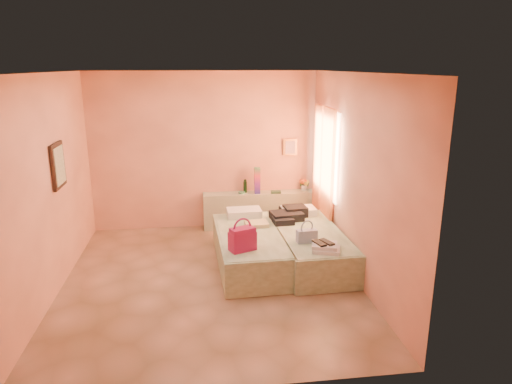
# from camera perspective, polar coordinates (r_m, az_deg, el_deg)

# --- Properties ---
(ground) EXTENTS (4.50, 4.50, 0.00)m
(ground) POSITION_cam_1_polar(r_m,az_deg,el_deg) (6.50, -5.68, -10.88)
(ground) COLOR tan
(ground) RESTS_ON ground
(room_walls) EXTENTS (4.02, 4.51, 2.81)m
(room_walls) POSITION_cam_1_polar(r_m,az_deg,el_deg) (6.49, -4.45, 5.78)
(room_walls) COLOR #FBAC86
(room_walls) RESTS_ON ground
(headboard_ledge) EXTENTS (2.05, 0.30, 0.65)m
(headboard_ledge) POSITION_cam_1_polar(r_m,az_deg,el_deg) (8.40, 0.44, -2.19)
(headboard_ledge) COLOR #A1A889
(headboard_ledge) RESTS_ON ground
(bed_left) EXTENTS (0.97, 2.03, 0.50)m
(bed_left) POSITION_cam_1_polar(r_m,az_deg,el_deg) (6.83, -0.79, -7.15)
(bed_left) COLOR #B7CFA7
(bed_left) RESTS_ON ground
(bed_right) EXTENTS (0.97, 2.03, 0.50)m
(bed_right) POSITION_cam_1_polar(r_m,az_deg,el_deg) (6.95, 6.69, -6.84)
(bed_right) COLOR #B7CFA7
(bed_right) RESTS_ON ground
(water_bottle) EXTENTS (0.09, 0.09, 0.23)m
(water_bottle) POSITION_cam_1_polar(r_m,az_deg,el_deg) (8.28, -1.36, 0.72)
(water_bottle) COLOR #123217
(water_bottle) RESTS_ON headboard_ledge
(rainbow_box) EXTENTS (0.11, 0.11, 0.48)m
(rainbow_box) POSITION_cam_1_polar(r_m,az_deg,el_deg) (8.19, 0.15, 1.45)
(rainbow_box) COLOR #9E134C
(rainbow_box) RESTS_ON headboard_ledge
(small_dish) EXTENTS (0.13, 0.13, 0.03)m
(small_dish) POSITION_cam_1_polar(r_m,az_deg,el_deg) (8.24, -1.78, -0.08)
(small_dish) COLOR #509467
(small_dish) RESTS_ON headboard_ledge
(green_book) EXTENTS (0.19, 0.15, 0.03)m
(green_book) POSITION_cam_1_polar(r_m,az_deg,el_deg) (8.27, 2.50, -0.02)
(green_book) COLOR #25452D
(green_book) RESTS_ON headboard_ledge
(flower_vase) EXTENTS (0.20, 0.20, 0.25)m
(flower_vase) POSITION_cam_1_polar(r_m,az_deg,el_deg) (8.47, 6.07, 1.05)
(flower_vase) COLOR silver
(flower_vase) RESTS_ON headboard_ledge
(magenta_handbag) EXTENTS (0.39, 0.31, 0.32)m
(magenta_handbag) POSITION_cam_1_polar(r_m,az_deg,el_deg) (6.09, -1.71, -5.86)
(magenta_handbag) COLOR #9E134C
(magenta_handbag) RESTS_ON bed_left
(khaki_garment) EXTENTS (0.37, 0.30, 0.06)m
(khaki_garment) POSITION_cam_1_polar(r_m,az_deg,el_deg) (7.03, 0.06, -4.01)
(khaki_garment) COLOR #C7BC80
(khaki_garment) RESTS_ON bed_left
(clothes_pile) EXTENTS (0.59, 0.59, 0.16)m
(clothes_pile) POSITION_cam_1_polar(r_m,az_deg,el_deg) (7.32, 4.19, -2.84)
(clothes_pile) COLOR black
(clothes_pile) RESTS_ON bed_right
(blue_handbag) EXTENTS (0.29, 0.15, 0.18)m
(blue_handbag) POSITION_cam_1_polar(r_m,az_deg,el_deg) (6.42, 6.35, -5.48)
(blue_handbag) COLOR #395B8A
(blue_handbag) RESTS_ON bed_right
(towel_stack) EXTENTS (0.43, 0.40, 0.10)m
(towel_stack) POSITION_cam_1_polar(r_m,az_deg,el_deg) (6.17, 8.81, -6.88)
(towel_stack) COLOR silver
(towel_stack) RESTS_ON bed_right
(sandal_pair) EXTENTS (0.24, 0.28, 0.02)m
(sandal_pair) POSITION_cam_1_polar(r_m,az_deg,el_deg) (6.15, 8.41, -6.29)
(sandal_pair) COLOR black
(sandal_pair) RESTS_ON towel_stack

